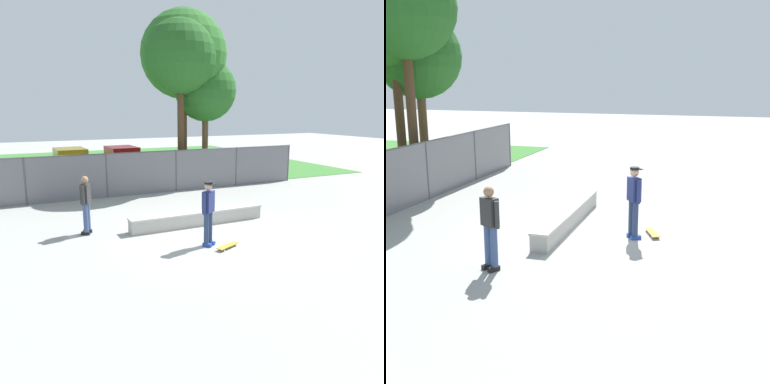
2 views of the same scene
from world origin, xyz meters
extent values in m
plane|color=#9E9E99|center=(0.00, 0.00, 0.00)|extent=(80.00, 80.00, 0.00)
cube|color=#3D7A33|center=(0.00, 16.40, 0.01)|extent=(28.39, 20.00, 0.02)
cube|color=#A8A59E|center=(0.19, 0.73, 0.21)|extent=(4.72, 0.49, 0.41)
cube|color=beige|center=(0.19, 0.73, 0.44)|extent=(4.76, 0.54, 0.06)
cube|color=#2647A5|center=(-0.33, -1.16, 0.05)|extent=(0.24, 0.27, 0.10)
cube|color=#2647A5|center=(-0.51, -1.29, 0.05)|extent=(0.24, 0.27, 0.10)
cylinder|color=navy|center=(-0.35, -1.13, 0.54)|extent=(0.15, 0.15, 0.88)
cylinder|color=navy|center=(-0.53, -1.26, 0.54)|extent=(0.15, 0.15, 0.88)
cube|color=navy|center=(-0.44, -1.20, 1.28)|extent=(0.44, 0.40, 0.60)
cylinder|color=navy|center=(-0.24, -1.05, 1.26)|extent=(0.10, 0.10, 0.58)
cylinder|color=navy|center=(-0.64, -1.35, 1.26)|extent=(0.10, 0.10, 0.58)
sphere|color=tan|center=(-0.44, -1.20, 1.71)|extent=(0.22, 0.22, 0.22)
cylinder|color=black|center=(-0.44, -1.20, 1.81)|extent=(0.23, 0.23, 0.06)
cube|color=black|center=(-0.36, -1.30, 1.78)|extent=(0.23, 0.22, 0.02)
cube|color=gold|center=(-0.04, -1.64, 0.08)|extent=(0.81, 0.50, 0.02)
cube|color=#B2B2B7|center=(-0.29, -1.75, 0.06)|extent=(0.11, 0.15, 0.02)
cube|color=#B2B2B7|center=(0.20, -1.53, 0.06)|extent=(0.11, 0.15, 0.02)
cylinder|color=silver|center=(-0.33, -1.67, 0.03)|extent=(0.06, 0.05, 0.05)
cylinder|color=silver|center=(-0.26, -1.83, 0.03)|extent=(0.06, 0.05, 0.05)
cylinder|color=silver|center=(0.17, -1.45, 0.03)|extent=(0.06, 0.05, 0.05)
cylinder|color=silver|center=(0.24, -1.61, 0.03)|extent=(0.06, 0.05, 0.05)
cylinder|color=#4C4C51|center=(-4.92, 6.10, 0.97)|extent=(0.07, 0.07, 1.95)
cylinder|color=#4C4C51|center=(-1.64, 6.10, 0.97)|extent=(0.07, 0.07, 1.95)
cylinder|color=#4C4C51|center=(1.64, 6.10, 0.97)|extent=(0.07, 0.07, 1.95)
cylinder|color=#4C4C51|center=(4.92, 6.10, 0.97)|extent=(0.07, 0.07, 1.95)
cylinder|color=#4C4C51|center=(8.19, 6.10, 0.97)|extent=(0.07, 0.07, 1.95)
cylinder|color=#4C4C51|center=(0.00, 6.10, 1.92)|extent=(16.39, 0.05, 0.05)
cube|color=slate|center=(0.00, 6.10, 0.97)|extent=(16.39, 0.01, 1.95)
cylinder|color=#47301E|center=(2.26, 6.97, 2.47)|extent=(0.32, 0.32, 4.95)
sphere|color=#21561E|center=(2.26, 6.97, 6.24)|extent=(3.44, 3.44, 3.44)
cylinder|color=#47301E|center=(2.82, 7.87, 2.42)|extent=(0.32, 0.32, 4.84)
sphere|color=#286623|center=(2.82, 7.87, 6.45)|extent=(4.29, 4.29, 4.29)
cylinder|color=brown|center=(3.96, 7.71, 1.79)|extent=(0.32, 0.32, 3.57)
sphere|color=#21561E|center=(3.96, 7.71, 4.75)|extent=(3.15, 3.15, 3.15)
cube|color=gold|center=(-2.34, 12.24, 0.67)|extent=(1.97, 4.27, 0.70)
cube|color=#776413|center=(-2.33, 12.09, 1.34)|extent=(1.69, 2.16, 0.64)
cylinder|color=black|center=(-3.29, 13.50, 0.32)|extent=(0.25, 0.65, 0.64)
cylinder|color=black|center=(-1.50, 13.58, 0.32)|extent=(0.25, 0.65, 0.64)
cylinder|color=black|center=(-3.19, 10.90, 0.32)|extent=(0.25, 0.65, 0.64)
cylinder|color=black|center=(-1.39, 10.98, 0.32)|extent=(0.25, 0.65, 0.64)
cube|color=#B21E1E|center=(0.56, 12.01, 0.67)|extent=(1.97, 4.27, 0.70)
cube|color=#621010|center=(0.57, 11.87, 1.34)|extent=(1.69, 2.16, 0.64)
cylinder|color=black|center=(-0.39, 13.28, 0.32)|extent=(0.25, 0.65, 0.64)
cylinder|color=black|center=(1.40, 13.35, 0.32)|extent=(0.25, 0.65, 0.64)
cylinder|color=black|center=(-0.29, 10.68, 0.32)|extent=(0.25, 0.65, 0.64)
cylinder|color=black|center=(1.51, 10.75, 0.32)|extent=(0.25, 0.65, 0.64)
cube|color=black|center=(-3.43, 1.22, 0.05)|extent=(0.28, 0.22, 0.10)
cube|color=black|center=(-3.33, 1.42, 0.05)|extent=(0.28, 0.22, 0.10)
cylinder|color=#384C7A|center=(-3.41, 1.21, 0.54)|extent=(0.15, 0.15, 0.88)
cylinder|color=#384C7A|center=(-3.31, 1.40, 0.54)|extent=(0.15, 0.15, 0.88)
cube|color=#2D2D2D|center=(-3.36, 1.31, 1.28)|extent=(0.37, 0.44, 0.60)
cylinder|color=#2D2D2D|center=(-3.47, 1.08, 1.26)|extent=(0.10, 0.10, 0.58)
cylinder|color=#2D2D2D|center=(-3.24, 1.53, 1.26)|extent=(0.10, 0.10, 0.58)
sphere|color=#9E7051|center=(-3.36, 1.31, 1.71)|extent=(0.22, 0.22, 0.22)
camera|label=1|loc=(-5.24, -10.46, 3.78)|focal=36.09mm
camera|label=2|loc=(-12.26, -3.29, 4.04)|focal=46.03mm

